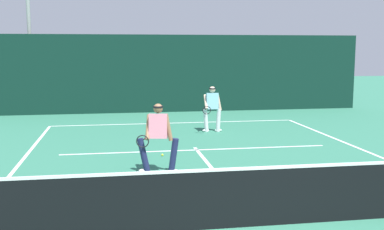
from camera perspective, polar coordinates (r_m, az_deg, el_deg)
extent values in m
plane|color=#30755A|center=(8.17, 8.21, -13.22)|extent=(80.00, 80.00, 0.00)
cube|color=white|center=(18.79, -2.14, -0.97)|extent=(9.65, 0.10, 0.01)
cube|color=white|center=(13.82, 0.58, -4.26)|extent=(7.87, 0.10, 0.01)
cube|color=white|center=(11.11, 3.17, -7.36)|extent=(0.10, 6.40, 0.01)
cube|color=black|center=(8.01, 8.29, -9.96)|extent=(10.40, 0.02, 0.98)
cube|color=white|center=(7.86, 8.36, -6.39)|extent=(10.40, 0.03, 0.05)
cylinder|color=#1E234C|center=(11.24, -2.27, -4.97)|extent=(0.29, 0.20, 0.85)
cylinder|color=#1E234C|center=(11.32, -5.89, -4.91)|extent=(0.34, 0.21, 0.85)
ellipsoid|color=white|center=(11.33, -2.26, -6.82)|extent=(0.28, 0.16, 0.09)
ellipsoid|color=white|center=(11.41, -5.86, -6.75)|extent=(0.28, 0.16, 0.09)
cube|color=pink|center=(11.14, -4.12, -1.36)|extent=(0.49, 0.41, 0.62)
cylinder|color=#9E704C|center=(11.12, -2.89, -1.51)|extent=(0.23, 0.14, 0.65)
cylinder|color=#9E704C|center=(11.17, -5.35, -1.48)|extent=(0.19, 0.46, 0.58)
sphere|color=#9E704C|center=(11.07, -4.15, 0.81)|extent=(0.23, 0.23, 0.23)
cylinder|color=black|center=(11.07, -4.15, 1.01)|extent=(0.29, 0.29, 0.04)
cylinder|color=black|center=(10.97, -5.77, -2.86)|extent=(0.08, 0.26, 0.03)
torus|color=black|center=(10.64, -6.03, -3.20)|extent=(0.29, 0.08, 0.29)
cylinder|color=silver|center=(16.85, 3.23, -0.64)|extent=(0.19, 0.16, 0.82)
cylinder|color=silver|center=(16.78, 1.70, -0.66)|extent=(0.21, 0.16, 0.82)
ellipsoid|color=white|center=(16.91, 3.22, -1.85)|extent=(0.27, 0.12, 0.09)
ellipsoid|color=white|center=(16.84, 1.69, -1.88)|extent=(0.27, 0.12, 0.09)
cube|color=#8CCCE0|center=(16.72, 2.48, 1.70)|extent=(0.44, 0.28, 0.59)
cylinder|color=beige|center=(16.76, 3.27, 1.62)|extent=(0.22, 0.11, 0.63)
cylinder|color=beige|center=(16.69, 1.68, 1.61)|extent=(0.13, 0.52, 0.51)
sphere|color=beige|center=(16.68, 2.49, 3.11)|extent=(0.22, 0.22, 0.22)
cylinder|color=black|center=(16.68, 2.49, 3.24)|extent=(0.25, 0.25, 0.04)
cylinder|color=black|center=(16.46, 1.63, 0.75)|extent=(0.05, 0.26, 0.03)
torus|color=black|center=(16.13, 1.80, 0.60)|extent=(0.29, 0.04, 0.29)
sphere|color=#D1E033|center=(13.06, -3.62, -4.87)|extent=(0.07, 0.07, 0.07)
cube|color=#0D2D23|center=(21.93, -3.30, 5.04)|extent=(18.92, 0.12, 3.60)
cylinder|color=#9EA39E|center=(23.22, -19.19, 10.00)|extent=(0.18, 0.18, 7.83)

